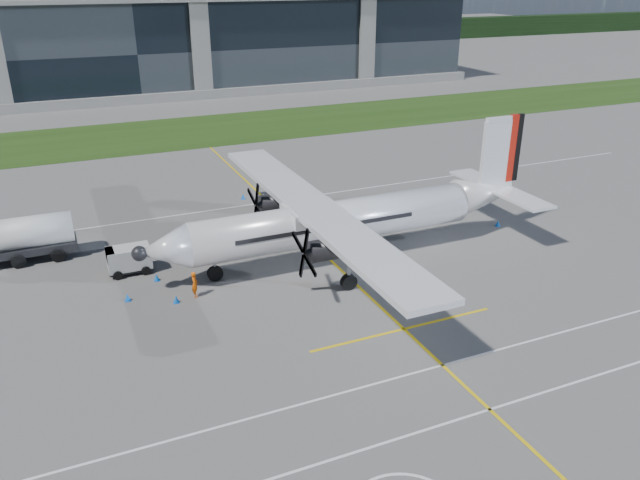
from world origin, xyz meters
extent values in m
plane|color=#5A5855|center=(0.00, 40.00, 0.00)|extent=(400.00, 400.00, 0.00)
cube|color=#203B10|center=(0.00, 48.00, 0.02)|extent=(400.00, 18.00, 0.04)
cube|color=black|center=(0.00, 80.00, 7.50)|extent=(120.00, 20.00, 15.00)
cube|color=black|center=(0.00, 140.00, 3.00)|extent=(400.00, 6.00, 6.00)
cube|color=yellow|center=(3.00, 10.00, 0.01)|extent=(0.20, 70.00, 0.01)
cube|color=white|center=(0.00, -14.00, 0.01)|extent=(90.00, 0.15, 0.01)
imported|color=#F25907|center=(-7.26, 2.92, 0.99)|extent=(0.70, 0.89, 1.98)
cone|color=blue|center=(18.42, 4.91, 0.25)|extent=(0.36, 0.36, 0.50)
cone|color=blue|center=(-9.16, 6.18, 0.25)|extent=(0.36, 0.36, 0.50)
cone|color=blue|center=(-8.58, 2.56, 0.25)|extent=(0.36, 0.36, 0.50)
cone|color=blue|center=(-11.37, 4.05, 0.25)|extent=(0.36, 0.36, 0.50)
cone|color=blue|center=(1.14, 19.75, 0.25)|extent=(0.36, 0.36, 0.50)
camera|label=1|loc=(-14.16, -32.90, 19.28)|focal=35.00mm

